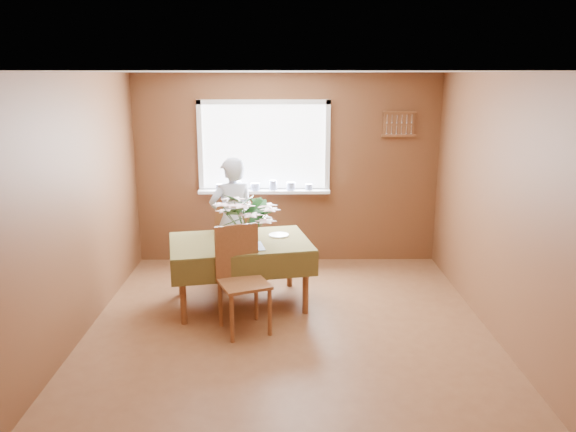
{
  "coord_description": "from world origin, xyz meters",
  "views": [
    {
      "loc": [
        -0.05,
        -5.08,
        2.49
      ],
      "look_at": [
        0.0,
        0.55,
        1.05
      ],
      "focal_mm": 35.0,
      "sensor_mm": 36.0,
      "label": 1
    }
  ],
  "objects_px": {
    "seated_woman": "(233,221)",
    "flower_bouquet": "(246,216)",
    "dining_table": "(240,249)",
    "chair_far": "(233,237)",
    "chair_near": "(241,274)"
  },
  "relations": [
    {
      "from": "chair_far",
      "to": "flower_bouquet",
      "type": "bearing_deg",
      "value": 97.21
    },
    {
      "from": "chair_near",
      "to": "seated_woman",
      "type": "xyz_separation_m",
      "value": [
        -0.19,
        1.27,
        0.21
      ]
    },
    {
      "from": "dining_table",
      "to": "chair_near",
      "type": "xyz_separation_m",
      "value": [
        0.05,
        -0.6,
        -0.08
      ]
    },
    {
      "from": "chair_far",
      "to": "flower_bouquet",
      "type": "height_order",
      "value": "flower_bouquet"
    },
    {
      "from": "chair_far",
      "to": "chair_near",
      "type": "distance_m",
      "value": 1.38
    },
    {
      "from": "chair_far",
      "to": "seated_woman",
      "type": "relative_size",
      "value": 0.65
    },
    {
      "from": "chair_near",
      "to": "flower_bouquet",
      "type": "relative_size",
      "value": 1.79
    },
    {
      "from": "seated_woman",
      "to": "flower_bouquet",
      "type": "height_order",
      "value": "seated_woman"
    },
    {
      "from": "dining_table",
      "to": "chair_far",
      "type": "xyz_separation_m",
      "value": [
        -0.14,
        0.77,
        -0.1
      ]
    },
    {
      "from": "dining_table",
      "to": "seated_woman",
      "type": "relative_size",
      "value": 1.08
    },
    {
      "from": "chair_far",
      "to": "chair_near",
      "type": "xyz_separation_m",
      "value": [
        0.19,
        -1.37,
        0.02
      ]
    },
    {
      "from": "seated_woman",
      "to": "dining_table",
      "type": "bearing_deg",
      "value": 78.22
    },
    {
      "from": "chair_near",
      "to": "flower_bouquet",
      "type": "bearing_deg",
      "value": 64.01
    },
    {
      "from": "dining_table",
      "to": "chair_far",
      "type": "height_order",
      "value": "chair_far"
    },
    {
      "from": "dining_table",
      "to": "seated_woman",
      "type": "height_order",
      "value": "seated_woman"
    }
  ]
}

